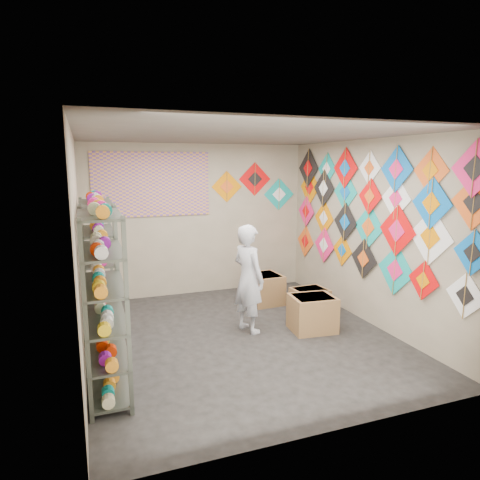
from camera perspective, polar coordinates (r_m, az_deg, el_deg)
name	(u,v)px	position (r m, az deg, el deg)	size (l,w,h in m)	color
ground	(241,337)	(6.02, 0.09, -12.82)	(4.50, 4.50, 0.00)	black
room_walls	(241,218)	(5.59, 0.09, 2.91)	(4.50, 4.50, 4.50)	tan
shelf_rack_front	(104,304)	(4.57, -17.64, -8.12)	(0.40, 1.10, 1.90)	#4C5147
shelf_rack_back	(99,273)	(5.83, -18.23, -4.26)	(0.40, 1.10, 1.90)	#4C5147
string_spools	(101,279)	(5.17, -18.03, -4.95)	(0.12, 2.36, 0.12)	#FD1E92
kite_wall_display	(366,212)	(6.56, 16.47, 3.61)	(0.05, 4.27, 2.04)	white
back_wall_kites	(255,187)	(8.04, 2.04, 7.11)	(1.64, 0.02, 0.91)	orange
poster	(152,184)	(7.53, -11.65, 7.27)	(2.00, 0.01, 1.10)	#6E4595
shopkeeper	(248,278)	(6.00, 1.13, -5.15)	(0.53, 0.65, 1.53)	silver
carton_a	(312,313)	(6.25, 9.62, -9.62)	(0.60, 0.50, 0.50)	olive
carton_b	(310,302)	(6.85, 9.26, -8.17)	(0.52, 0.43, 0.43)	olive
carton_c	(265,289)	(7.33, 3.31, -6.51)	(0.52, 0.57, 0.50)	olive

